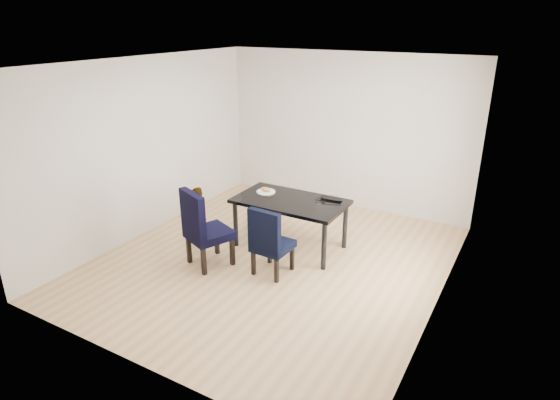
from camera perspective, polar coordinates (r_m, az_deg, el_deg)
The scene contains 14 objects.
floor at distance 6.68m, azimuth -0.86°, elevation -7.39°, with size 4.50×5.00×0.01m, color tan.
ceiling at distance 5.88m, azimuth -1.01°, elevation 16.43°, with size 4.50×5.00×0.01m, color white.
wall_back at distance 8.33m, azimuth 7.96°, elevation 8.26°, with size 4.50×0.01×2.70m, color silver.
wall_front at distance 4.34m, azimuth -18.05°, elevation -5.19°, with size 4.50×0.01×2.70m, color white.
wall_left at distance 7.51m, azimuth -16.01°, elevation 6.19°, with size 0.01×5.00×2.70m, color silver.
wall_right at distance 5.42m, azimuth 20.06°, elevation -0.05°, with size 0.01×5.00×2.70m, color white.
dining_table at distance 6.90m, azimuth 1.23°, elevation -2.88°, with size 1.60×0.90×0.75m, color black.
chair_left at distance 6.43m, azimuth -8.64°, elevation -3.31°, with size 0.53×0.55×1.11m, color black.
chair_right at distance 6.17m, azimuth -0.88°, elevation -4.89°, with size 0.46×0.48×0.96m, color black.
child at distance 7.00m, azimuth -10.02°, elevation -2.11°, with size 0.34×0.22×0.92m, color #FF5915.
plate at distance 7.05m, azimuth -1.73°, elevation 1.01°, with size 0.28×0.28×0.02m, color white.
sandwich at distance 7.03m, azimuth -1.73°, elevation 1.30°, with size 0.17×0.08×0.07m, color #B2893F.
laptop at distance 6.85m, azimuth 6.37°, elevation 0.28°, with size 0.32×0.21×0.03m, color black.
cable_tangle at distance 6.67m, azimuth 4.92°, elevation -0.34°, with size 0.14×0.14×0.01m, color black.
Camera 1 is at (2.98, -5.04, 3.21)m, focal length 30.00 mm.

